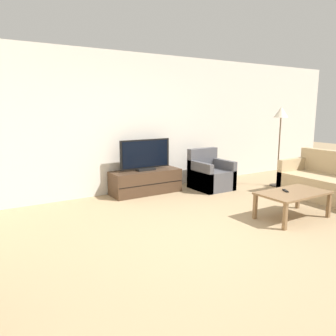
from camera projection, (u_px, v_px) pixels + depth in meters
ground_plane at (212, 236)px, 4.29m from camera, size 24.00×24.00×0.00m
wall_back at (123, 124)px, 6.33m from camera, size 12.00×0.06×2.70m
tv_stand at (146, 182)px, 6.41m from camera, size 1.37×0.52×0.46m
tv at (145, 156)px, 6.32m from camera, size 1.06×0.18×0.60m
armchair at (210, 176)px, 6.78m from camera, size 0.70×0.76×0.82m
coffee_table at (293, 195)px, 4.93m from camera, size 1.08×0.63×0.41m
remote at (285, 191)px, 4.96m from camera, size 0.11×0.15×0.02m
floor_lamp at (281, 119)px, 6.82m from camera, size 0.30×0.30×1.68m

